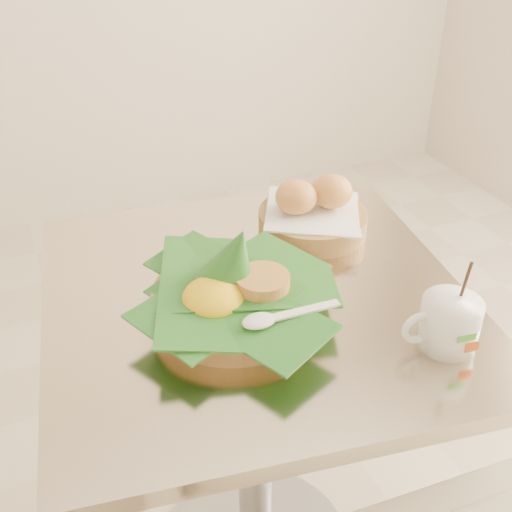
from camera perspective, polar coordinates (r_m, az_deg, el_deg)
name	(u,v)px	position (r m, az deg, el deg)	size (l,w,h in m)	color
cafe_table	(255,388)	(1.23, -0.07, -11.64)	(0.79, 0.79, 0.75)	gray
rice_basket	(233,291)	(1.02, -2.05, -3.15)	(0.33, 0.33, 0.17)	#A67A47
bread_basket	(313,213)	(1.25, 5.09, 3.84)	(0.24, 0.24, 0.11)	#A67A47
coffee_mug	(448,322)	(1.00, 16.72, -5.64)	(0.12, 0.09, 0.16)	white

